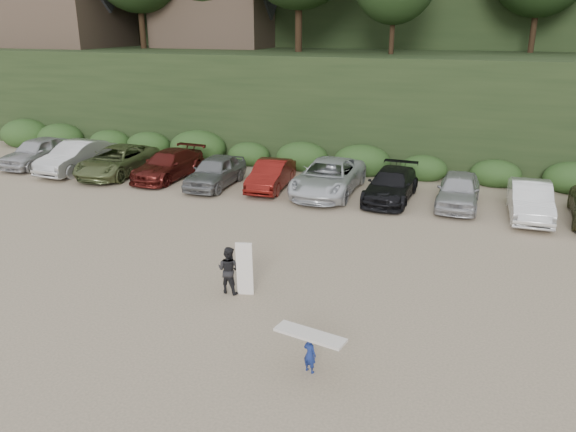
% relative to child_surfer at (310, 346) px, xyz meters
% --- Properties ---
extents(ground, '(120.00, 120.00, 0.00)m').
position_rel_child_surfer_xyz_m(ground, '(-3.39, 3.86, -0.70)').
color(ground, tan).
rests_on(ground, ground).
extents(parked_cars, '(39.06, 5.92, 1.64)m').
position_rel_child_surfer_xyz_m(parked_cars, '(-2.23, 13.93, 0.06)').
color(parked_cars, '#B7B8BD').
rests_on(parked_cars, ground).
extents(child_surfer, '(1.77, 0.81, 1.02)m').
position_rel_child_surfer_xyz_m(child_surfer, '(0.00, 0.00, 0.00)').
color(child_surfer, navy).
rests_on(child_surfer, ground).
extents(adult_surfer, '(1.21, 0.63, 1.74)m').
position_rel_child_surfer_xyz_m(adult_surfer, '(-3.46, 3.14, 0.05)').
color(adult_surfer, black).
rests_on(adult_surfer, ground).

